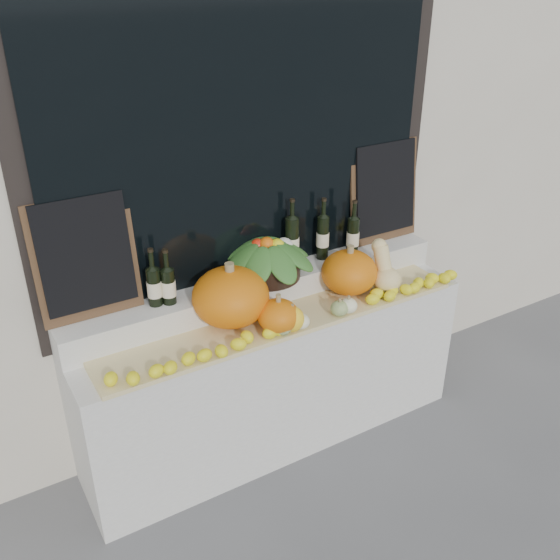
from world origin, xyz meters
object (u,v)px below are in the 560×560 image
at_px(produce_bowl, 267,257).
at_px(wine_bottle_tall, 292,242).
at_px(pumpkin_left, 231,297).
at_px(butternut_squash, 385,272).
at_px(pumpkin_right, 349,272).

distance_m(produce_bowl, wine_bottle_tall, 0.19).
bearing_deg(produce_bowl, wine_bottle_tall, 10.83).
distance_m(pumpkin_left, butternut_squash, 0.94).
bearing_deg(butternut_squash, wine_bottle_tall, 145.05).
bearing_deg(wine_bottle_tall, butternut_squash, -34.95).
bearing_deg(produce_bowl, pumpkin_left, -154.39).
xyz_separation_m(pumpkin_left, wine_bottle_tall, (0.49, 0.18, 0.13)).
bearing_deg(pumpkin_right, produce_bowl, 156.65).
xyz_separation_m(pumpkin_left, butternut_squash, (0.93, -0.13, -0.04)).
height_order(butternut_squash, produce_bowl, produce_bowl).
distance_m(pumpkin_left, produce_bowl, 0.35).
xyz_separation_m(butternut_squash, wine_bottle_tall, (-0.44, 0.31, 0.17)).
bearing_deg(pumpkin_left, pumpkin_right, -3.40).
bearing_deg(produce_bowl, pumpkin_right, -23.35).
bearing_deg(butternut_squash, produce_bowl, 156.42).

